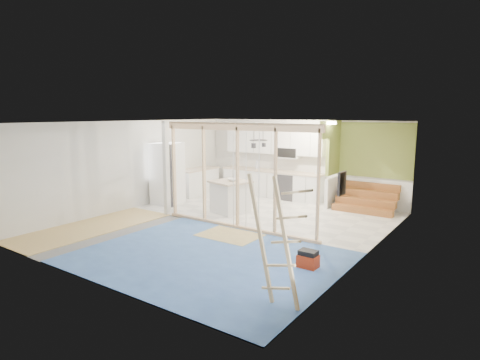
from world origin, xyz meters
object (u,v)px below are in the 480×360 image
Objects in this scene: fridge at (168,174)px; ladder at (276,241)px; toolbox at (308,260)px; island at (230,197)px.

ladder reaches higher than fridge.
ladder is (0.23, -1.59, 0.82)m from toolbox.
toolbox is 0.19× the size of ladder.
ladder is at bearing -47.05° from fridge.
island is at bearing 130.10° from ladder.
fridge reaches higher than island.
fridge is at bearing 159.06° from toolbox.
island is 4.40m from toolbox.
ladder reaches higher than island.
fridge is 6.39m from toolbox.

